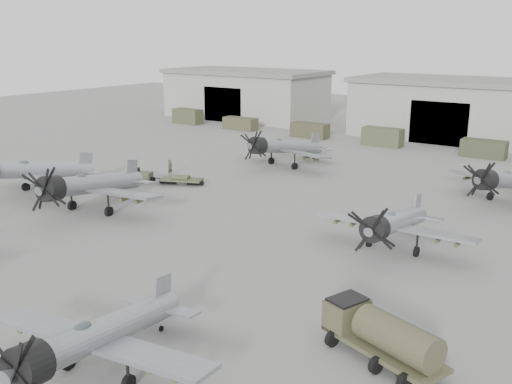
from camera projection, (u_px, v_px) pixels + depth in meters
The scene contains 17 objects.
ground at pixel (155, 278), 36.03m from camera, with size 220.00×220.00×0.00m, color slate.
hangar_left at pixel (246, 94), 104.79m from camera, with size 29.00×14.80×8.70m.
hangar_center at pixel (454, 108), 83.74m from camera, with size 29.00×14.80×8.70m.
support_truck_0 at pixel (188, 116), 98.21m from camera, with size 5.32×2.20×2.52m, color #3F412A.
support_truck_1 at pixel (240, 124), 92.02m from camera, with size 5.66×2.20×1.96m, color #3F412A.
support_truck_2 at pixel (310, 130), 84.86m from camera, with size 5.67×2.20×2.18m, color #3A3B27.
support_truck_3 at pixel (382, 137), 78.44m from camera, with size 5.49×2.20×2.50m, color #3F462E.
support_truck_4 at pixel (484, 149), 71.03m from camera, with size 5.38×2.20×2.21m, color #343925.
aircraft_near_1 at pixel (93, 338), 24.78m from camera, with size 11.62×10.46×4.61m.
aircraft_mid_0 at pixel (31, 171), 54.13m from camera, with size 12.91×11.62×5.12m.
aircraft_mid_1 at pixel (87, 185), 48.42m from camera, with size 13.67×12.30×5.43m.
aircraft_mid_2 at pixel (393, 223), 39.81m from camera, with size 11.49×10.34×4.61m.
aircraft_far_0 at pixel (282, 147), 65.71m from camera, with size 12.86×11.58×5.11m.
aircraft_far_1 at pixel (510, 181), 50.87m from camera, with size 12.01×10.85×4.86m.
fuel_tanker at pixel (382, 333), 26.59m from camera, with size 6.60×3.98×2.42m.
tug_trailer at pixel (157, 178), 58.90m from camera, with size 7.45×4.21×1.51m.
ground_crew at pixel (170, 168), 61.83m from camera, with size 0.66×0.43×1.81m, color #394029.
Camera 1 is at (24.38, -23.55, 14.83)m, focal length 40.00 mm.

